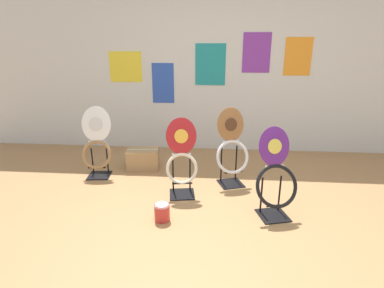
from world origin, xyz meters
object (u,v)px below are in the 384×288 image
toilet_seat_display_white_plain (97,145)px  storage_box (143,159)px  toilet_seat_display_woodgrain (232,148)px  toilet_seat_display_crimson_swirl (182,159)px  toilet_seat_display_purple_note (276,178)px  paint_can (162,212)px

toilet_seat_display_white_plain → storage_box: 0.66m
toilet_seat_display_woodgrain → toilet_seat_display_crimson_swirl: toilet_seat_display_woodgrain is taller
toilet_seat_display_white_plain → toilet_seat_display_purple_note: bearing=-21.1°
toilet_seat_display_white_plain → toilet_seat_display_purple_note: (2.10, -0.81, -0.01)m
toilet_seat_display_woodgrain → paint_can: (-0.70, -0.88, -0.37)m
toilet_seat_display_purple_note → toilet_seat_display_crimson_swirl: (-0.96, 0.37, 0.02)m
toilet_seat_display_white_plain → storage_box: toilet_seat_display_white_plain is taller
toilet_seat_display_woodgrain → toilet_seat_display_purple_note: bearing=-60.7°
toilet_seat_display_woodgrain → toilet_seat_display_crimson_swirl: (-0.56, -0.33, -0.04)m
toilet_seat_display_woodgrain → paint_can: bearing=-128.3°
paint_can → toilet_seat_display_white_plain: bearing=135.5°
toilet_seat_display_white_plain → toilet_seat_display_purple_note: size_ratio=1.01×
toilet_seat_display_white_plain → storage_box: (0.52, 0.28, -0.28)m
toilet_seat_display_crimson_swirl → paint_can: (-0.13, -0.55, -0.34)m
paint_can → toilet_seat_display_woodgrain: bearing=51.7°
toilet_seat_display_white_plain → toilet_seat_display_woodgrain: size_ratio=0.96×
toilet_seat_display_white_plain → toilet_seat_display_crimson_swirl: size_ratio=1.01×
toilet_seat_display_crimson_swirl → toilet_seat_display_woodgrain: bearing=30.7°
toilet_seat_display_white_plain → toilet_seat_display_crimson_swirl: 1.23m
toilet_seat_display_purple_note → paint_can: size_ratio=5.19×
toilet_seat_display_woodgrain → storage_box: size_ratio=2.05×
toilet_seat_display_purple_note → storage_box: toilet_seat_display_purple_note is taller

